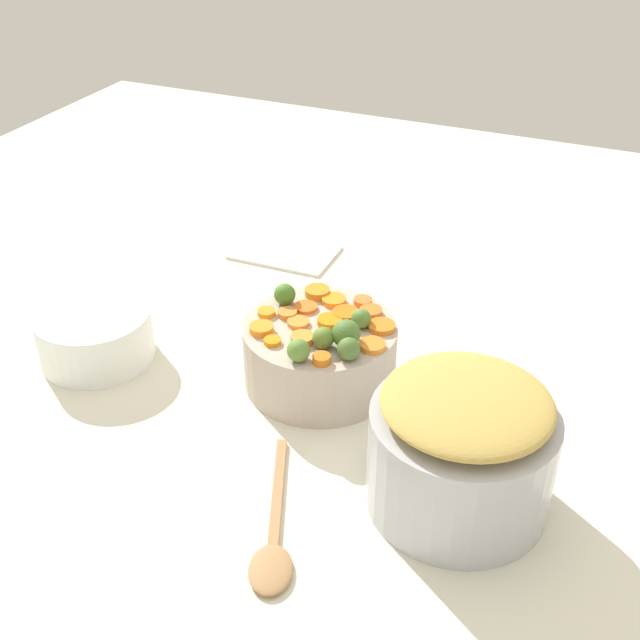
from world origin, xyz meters
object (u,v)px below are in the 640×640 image
(serving_bowl_carrots, at_px, (320,354))
(wooden_spoon, at_px, (273,545))
(casserole_dish, at_px, (95,335))
(metal_pot, at_px, (460,459))

(serving_bowl_carrots, distance_m, wooden_spoon, 0.34)
(casserole_dish, bearing_deg, metal_pot, -7.53)
(metal_pot, xyz_separation_m, casserole_dish, (-0.61, 0.08, -0.03))
(wooden_spoon, bearing_deg, metal_pot, 42.33)
(serving_bowl_carrots, relative_size, casserole_dish, 1.28)
(serving_bowl_carrots, bearing_deg, casserole_dish, -166.76)
(wooden_spoon, distance_m, casserole_dish, 0.50)
(wooden_spoon, relative_size, casserole_dish, 1.41)
(metal_pot, xyz_separation_m, wooden_spoon, (-0.18, -0.16, -0.06))
(casserole_dish, bearing_deg, serving_bowl_carrots, 13.24)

